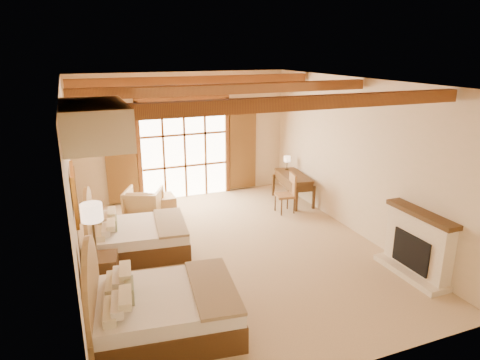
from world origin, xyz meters
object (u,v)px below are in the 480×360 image
bed_near (155,308)px  nightstand (103,273)px  bed_far (131,236)px  armchair (144,204)px  desk (293,187)px

bed_near → nightstand: bearing=118.9°
bed_near → bed_far: bed_near is taller
bed_far → armchair: size_ratio=2.44×
bed_far → armchair: bearing=79.6°
bed_near → nightstand: 1.55m
bed_near → desk: (4.26, 3.97, -0.00)m
bed_near → bed_far: bearing=96.3°
bed_near → desk: size_ratio=1.51×
bed_near → nightstand: (-0.57, 1.44, -0.10)m
nightstand → armchair: bearing=77.5°
bed_near → bed_far: 2.56m
nightstand → desk: bearing=37.2°
bed_far → desk: 4.45m
bed_far → desk: (4.21, 1.41, 0.03)m
bed_near → bed_far: (0.05, 2.56, -0.03)m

